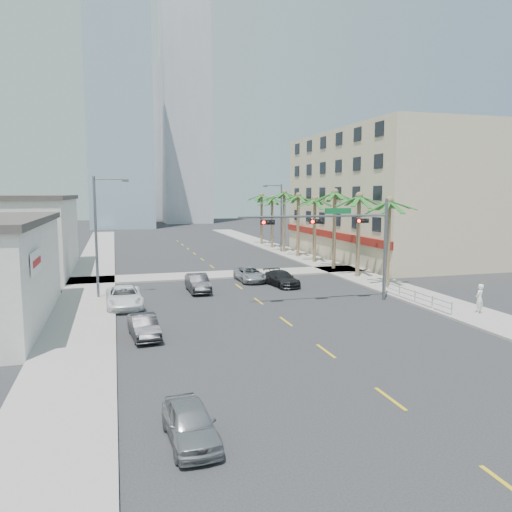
{
  "coord_description": "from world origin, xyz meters",
  "views": [
    {
      "loc": [
        -9.87,
        -24.05,
        7.75
      ],
      "look_at": [
        -0.59,
        8.61,
        3.5
      ],
      "focal_mm": 35.0,
      "sensor_mm": 36.0,
      "label": 1
    }
  ],
  "objects_px": {
    "traffic_signal_mast": "(345,232)",
    "car_lane_right": "(282,279)",
    "car_lane_center": "(250,274)",
    "pedestrian": "(479,299)",
    "car_parked_mid": "(144,327)",
    "car_parked_near": "(190,423)",
    "car_lane_left": "(198,283)",
    "car_parked_far": "(124,297)"
  },
  "relations": [
    {
      "from": "traffic_signal_mast",
      "to": "car_lane_right",
      "type": "height_order",
      "value": "traffic_signal_mast"
    },
    {
      "from": "car_lane_center",
      "to": "pedestrian",
      "type": "relative_size",
      "value": 2.42
    },
    {
      "from": "traffic_signal_mast",
      "to": "car_lane_center",
      "type": "relative_size",
      "value": 2.42
    },
    {
      "from": "traffic_signal_mast",
      "to": "car_parked_mid",
      "type": "xyz_separation_m",
      "value": [
        -14.32,
        -5.11,
        -4.44
      ]
    },
    {
      "from": "car_parked_near",
      "to": "car_lane_center",
      "type": "xyz_separation_m",
      "value": [
        9.36,
        27.35,
        0.02
      ]
    },
    {
      "from": "car_parked_mid",
      "to": "car_lane_right",
      "type": "distance_m",
      "value": 17.32
    },
    {
      "from": "car_lane_center",
      "to": "traffic_signal_mast",
      "type": "bearing_deg",
      "value": -67.82
    },
    {
      "from": "car_parked_mid",
      "to": "car_lane_right",
      "type": "height_order",
      "value": "car_lane_right"
    },
    {
      "from": "car_lane_right",
      "to": "traffic_signal_mast",
      "type": "bearing_deg",
      "value": -80.58
    },
    {
      "from": "traffic_signal_mast",
      "to": "car_lane_right",
      "type": "distance_m",
      "value": 8.82
    },
    {
      "from": "car_lane_left",
      "to": "car_lane_center",
      "type": "distance_m",
      "value": 6.31
    },
    {
      "from": "car_parked_far",
      "to": "car_lane_right",
      "type": "bearing_deg",
      "value": 18.38
    },
    {
      "from": "traffic_signal_mast",
      "to": "car_lane_left",
      "type": "height_order",
      "value": "traffic_signal_mast"
    },
    {
      "from": "car_parked_near",
      "to": "car_parked_far",
      "type": "distance_m",
      "value": 19.88
    },
    {
      "from": "traffic_signal_mast",
      "to": "car_parked_mid",
      "type": "distance_m",
      "value": 15.84
    },
    {
      "from": "traffic_signal_mast",
      "to": "pedestrian",
      "type": "bearing_deg",
      "value": -41.75
    },
    {
      "from": "car_parked_near",
      "to": "car_lane_right",
      "type": "xyz_separation_m",
      "value": [
        11.35,
        24.44,
        0.02
      ]
    },
    {
      "from": "car_lane_left",
      "to": "car_lane_right",
      "type": "xyz_separation_m",
      "value": [
        7.22,
        0.61,
        -0.07
      ]
    },
    {
      "from": "pedestrian",
      "to": "car_parked_near",
      "type": "bearing_deg",
      "value": 1.68
    },
    {
      "from": "traffic_signal_mast",
      "to": "pedestrian",
      "type": "relative_size",
      "value": 5.86
    },
    {
      "from": "car_lane_right",
      "to": "pedestrian",
      "type": "bearing_deg",
      "value": -63.78
    },
    {
      "from": "car_parked_far",
      "to": "car_lane_right",
      "type": "relative_size",
      "value": 1.17
    },
    {
      "from": "car_parked_far",
      "to": "car_lane_center",
      "type": "height_order",
      "value": "car_parked_far"
    },
    {
      "from": "traffic_signal_mast",
      "to": "car_lane_left",
      "type": "bearing_deg",
      "value": 144.76
    },
    {
      "from": "traffic_signal_mast",
      "to": "car_lane_center",
      "type": "distance_m",
      "value": 11.9
    },
    {
      "from": "traffic_signal_mast",
      "to": "pedestrian",
      "type": "height_order",
      "value": "traffic_signal_mast"
    },
    {
      "from": "car_lane_left",
      "to": "traffic_signal_mast",
      "type": "bearing_deg",
      "value": -36.11
    },
    {
      "from": "car_parked_far",
      "to": "pedestrian",
      "type": "distance_m",
      "value": 23.4
    },
    {
      "from": "car_parked_mid",
      "to": "car_lane_center",
      "type": "height_order",
      "value": "car_lane_center"
    },
    {
      "from": "traffic_signal_mast",
      "to": "car_lane_right",
      "type": "relative_size",
      "value": 2.53
    },
    {
      "from": "traffic_signal_mast",
      "to": "car_parked_near",
      "type": "distance_m",
      "value": 22.32
    },
    {
      "from": "car_lane_center",
      "to": "car_parked_mid",
      "type": "bearing_deg",
      "value": -123.68
    },
    {
      "from": "car_parked_mid",
      "to": "car_lane_left",
      "type": "xyz_separation_m",
      "value": [
        4.86,
        11.79,
        0.08
      ]
    },
    {
      "from": "car_lane_left",
      "to": "car_parked_far",
      "type": "bearing_deg",
      "value": -145.91
    },
    {
      "from": "car_parked_mid",
      "to": "car_lane_left",
      "type": "height_order",
      "value": "car_lane_left"
    },
    {
      "from": "car_parked_far",
      "to": "pedestrian",
      "type": "relative_size",
      "value": 2.71
    },
    {
      "from": "car_lane_center",
      "to": "car_lane_left",
      "type": "bearing_deg",
      "value": -146.32
    },
    {
      "from": "car_parked_mid",
      "to": "car_lane_center",
      "type": "bearing_deg",
      "value": 50.94
    },
    {
      "from": "car_parked_far",
      "to": "car_lane_center",
      "type": "relative_size",
      "value": 1.12
    },
    {
      "from": "car_parked_near",
      "to": "car_lane_right",
      "type": "bearing_deg",
      "value": 61.88
    },
    {
      "from": "car_lane_right",
      "to": "pedestrian",
      "type": "xyz_separation_m",
      "value": [
        8.83,
        -13.18,
        0.46
      ]
    },
    {
      "from": "car_lane_left",
      "to": "pedestrian",
      "type": "relative_size",
      "value": 2.27
    }
  ]
}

